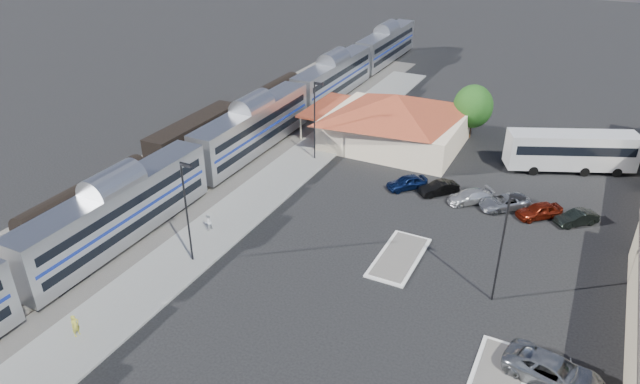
% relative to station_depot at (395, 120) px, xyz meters
% --- Properties ---
extents(ground, '(280.00, 280.00, 0.00)m').
position_rel_station_depot_xyz_m(ground, '(4.56, -24.00, -3.13)').
color(ground, black).
rests_on(ground, ground).
extents(railbed, '(16.00, 100.00, 0.12)m').
position_rel_station_depot_xyz_m(railbed, '(-16.44, -16.00, -3.07)').
color(railbed, '#4C4944').
rests_on(railbed, ground).
extents(platform, '(5.50, 92.00, 0.18)m').
position_rel_station_depot_xyz_m(platform, '(-7.44, -18.00, -3.04)').
color(platform, gray).
rests_on(platform, ground).
extents(passenger_train, '(3.00, 104.00, 5.55)m').
position_rel_station_depot_xyz_m(passenger_train, '(-13.44, -9.49, -0.26)').
color(passenger_train, silver).
rests_on(passenger_train, ground).
extents(freight_cars, '(2.80, 46.00, 4.00)m').
position_rel_station_depot_xyz_m(freight_cars, '(-19.44, -12.50, -1.21)').
color(freight_cars, black).
rests_on(freight_cars, ground).
extents(station_depot, '(18.35, 12.24, 6.20)m').
position_rel_station_depot_xyz_m(station_depot, '(0.00, 0.00, 0.00)').
color(station_depot, beige).
rests_on(station_depot, ground).
extents(traffic_island_south, '(3.30, 7.50, 0.21)m').
position_rel_station_depot_xyz_m(traffic_island_south, '(8.56, -22.00, -3.03)').
color(traffic_island_south, silver).
rests_on(traffic_island_south, ground).
extents(traffic_island_north, '(3.30, 7.50, 0.21)m').
position_rel_station_depot_xyz_m(traffic_island_north, '(18.56, -32.00, -3.03)').
color(traffic_island_north, silver).
rests_on(traffic_island_north, ground).
extents(lamp_plat_s, '(1.08, 0.25, 9.00)m').
position_rel_station_depot_xyz_m(lamp_plat_s, '(-6.34, -30.00, 2.21)').
color(lamp_plat_s, black).
rests_on(lamp_plat_s, ground).
extents(lamp_plat_n, '(1.08, 0.25, 9.00)m').
position_rel_station_depot_xyz_m(lamp_plat_n, '(-6.34, -8.00, 2.21)').
color(lamp_plat_n, black).
rests_on(lamp_plat_n, ground).
extents(lamp_lot, '(1.08, 0.25, 9.00)m').
position_rel_station_depot_xyz_m(lamp_lot, '(16.66, -24.00, 2.21)').
color(lamp_lot, black).
rests_on(lamp_lot, ground).
extents(tree_depot, '(4.71, 4.71, 6.63)m').
position_rel_station_depot_xyz_m(tree_depot, '(7.56, 6.00, 0.89)').
color(tree_depot, '#382314').
rests_on(tree_depot, ground).
extents(suv, '(6.62, 4.07, 1.71)m').
position_rel_station_depot_xyz_m(suv, '(21.61, -30.45, -2.27)').
color(suv, '#919598').
rests_on(suv, ground).
extents(coach_bus, '(13.40, 8.05, 4.29)m').
position_rel_station_depot_xyz_m(coach_bus, '(19.21, 1.76, -0.66)').
color(coach_bus, white).
rests_on(coach_bus, ground).
extents(person_a, '(0.43, 0.63, 1.67)m').
position_rel_station_depot_xyz_m(person_a, '(-7.89, -40.72, -2.12)').
color(person_a, '#DBD544').
rests_on(person_a, platform).
extents(person_b, '(0.79, 0.92, 1.61)m').
position_rel_station_depot_xyz_m(person_b, '(-7.99, -25.70, -2.15)').
color(person_b, white).
rests_on(person_b, platform).
extents(parked_car_a, '(4.11, 4.20, 1.43)m').
position_rel_station_depot_xyz_m(parked_car_a, '(5.09, -10.03, -2.42)').
color(parked_car_a, '#0E1D47').
rests_on(parked_car_a, ground).
extents(parked_car_b, '(3.82, 3.89, 1.33)m').
position_rel_station_depot_xyz_m(parked_car_b, '(8.29, -9.73, -2.47)').
color(parked_car_b, black).
rests_on(parked_car_b, ground).
extents(parked_car_c, '(4.55, 4.37, 1.30)m').
position_rel_station_depot_xyz_m(parked_car_c, '(11.49, -10.03, -2.48)').
color(parked_car_c, silver).
rests_on(parked_car_c, ground).
extents(parked_car_d, '(5.16, 4.97, 1.36)m').
position_rel_station_depot_xyz_m(parked_car_d, '(14.69, -9.73, -2.45)').
color(parked_car_d, gray).
rests_on(parked_car_d, ground).
extents(parked_car_e, '(4.37, 4.13, 1.46)m').
position_rel_station_depot_xyz_m(parked_car_e, '(17.89, -10.03, -2.40)').
color(parked_car_e, maroon).
rests_on(parked_car_e, ground).
extents(parked_car_f, '(3.88, 3.73, 1.31)m').
position_rel_station_depot_xyz_m(parked_car_f, '(21.09, -9.73, -2.47)').
color(parked_car_f, black).
rests_on(parked_car_f, ground).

